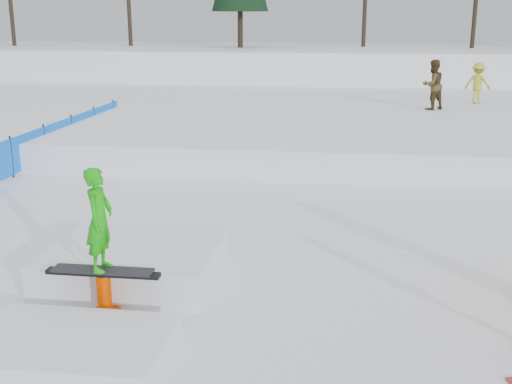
# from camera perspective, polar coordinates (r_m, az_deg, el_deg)

# --- Properties ---
(ground) EXTENTS (120.00, 120.00, 0.00)m
(ground) POSITION_cam_1_polar(r_m,az_deg,el_deg) (9.69, -4.58, -9.28)
(ground) COLOR white
(snow_berm) EXTENTS (60.00, 14.00, 2.40)m
(snow_berm) POSITION_cam_1_polar(r_m,az_deg,el_deg) (38.76, 4.93, 10.96)
(snow_berm) COLOR white
(snow_berm) RESTS_ON ground
(snow_midrise) EXTENTS (50.00, 18.00, 0.80)m
(snow_midrise) POSITION_cam_1_polar(r_m,az_deg,el_deg) (24.95, 3.21, 6.84)
(snow_midrise) COLOR white
(snow_midrise) RESTS_ON ground
(safety_fence) EXTENTS (0.05, 16.00, 1.10)m
(safety_fence) POSITION_cam_1_polar(r_m,az_deg,el_deg) (17.74, -20.90, 2.93)
(safety_fence) COLOR blue
(safety_fence) RESTS_ON ground
(walker_olive) EXTENTS (1.10, 1.05, 1.79)m
(walker_olive) POSITION_cam_1_polar(r_m,az_deg,el_deg) (24.29, 15.43, 9.18)
(walker_olive) COLOR #423318
(walker_olive) RESTS_ON snow_midrise
(walker_ygreen) EXTENTS (1.18, 0.98, 1.58)m
(walker_ygreen) POSITION_cam_1_polar(r_m,az_deg,el_deg) (26.52, 19.12, 9.13)
(walker_ygreen) COLOR gold
(walker_ygreen) RESTS_ON snow_midrise
(jib_rail_feature) EXTENTS (2.60, 4.40, 2.11)m
(jib_rail_feature) POSITION_cam_1_polar(r_m,az_deg,el_deg) (9.72, -12.12, -7.56)
(jib_rail_feature) COLOR white
(jib_rail_feature) RESTS_ON ground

